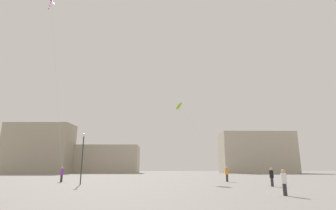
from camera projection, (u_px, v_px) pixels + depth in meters
person_in_black at (272, 176)px, 24.40m from camera, size 0.37×0.37×1.70m
person_in_purple at (62, 174)px, 32.09m from camera, size 0.40×0.40×1.82m
person_in_white at (284, 181)px, 16.35m from camera, size 0.35×0.35×1.60m
person_in_orange at (227, 173)px, 32.94m from camera, size 0.40×0.40×1.86m
kite_magenta_diamond at (52, 10)px, 22.70m from camera, size 2.66×14.22×14.60m
kite_lime_diamond at (179, 106)px, 38.77m from camera, size 6.30×4.84×9.94m
building_left_hall at (39, 148)px, 82.85m from camera, size 20.53×10.67×15.40m
building_centre_hall at (101, 159)px, 90.79m from camera, size 26.34×11.78×9.27m
building_right_hall at (257, 153)px, 90.98m from camera, size 25.08×11.29×13.79m
lamppost_west at (83, 150)px, 27.84m from camera, size 0.36×0.36×5.31m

